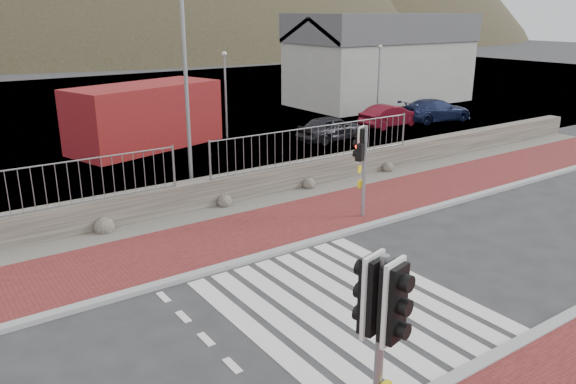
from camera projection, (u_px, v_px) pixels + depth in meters
ground at (345, 305)px, 11.77m from camera, size 220.00×220.00×0.00m
sidewalk_far at (238, 236)px, 15.27m from camera, size 40.00×3.00×0.08m
kerb_near at (462, 375)px, 9.41m from camera, size 40.00×0.25×0.12m
kerb_far at (268, 254)px, 14.10m from camera, size 40.00×0.25×0.12m
zebra_crossing at (345, 305)px, 11.77m from camera, size 4.62×5.60×0.01m
gravel_strip at (204, 216)px, 16.83m from camera, size 40.00×1.50×0.06m
stone_wall at (192, 196)px, 17.33m from camera, size 40.00×0.60×0.90m
railing at (192, 154)px, 16.79m from camera, size 18.07×0.07×1.22m
quay at (41, 115)px, 33.55m from camera, size 120.00×40.00×0.50m
harbor_building at (381, 58)px, 37.32m from camera, size 12.20×6.20×5.80m
hills_backdrop at (20, 199)px, 91.10m from camera, size 254.00×90.00×100.00m
traffic_signal_near at (381, 317)px, 7.09m from camera, size 0.48×0.36×3.03m
traffic_signal_far at (364, 153)px, 16.07m from camera, size 0.68×0.46×2.79m
streetlight at (189, 77)px, 17.19m from camera, size 1.43×0.69×7.05m
shipping_container at (145, 116)px, 25.16m from camera, size 7.30×4.65×2.82m
car_a at (331, 128)px, 26.65m from camera, size 3.61×1.60×1.21m
car_b at (390, 116)px, 29.93m from camera, size 3.60×1.32×1.18m
car_c at (436, 110)px, 31.46m from camera, size 4.50×2.38×1.24m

